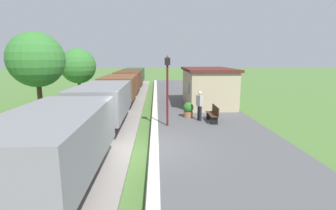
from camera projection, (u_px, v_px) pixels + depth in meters
ground_plane at (145, 153)px, 10.20m from camera, size 160.00×160.00×0.00m
platform_slab at (222, 149)px, 10.32m from camera, size 6.00×60.00×0.25m
platform_edge_stripe at (154, 147)px, 10.17m from camera, size 0.36×60.00×0.01m
track_ballast at (85, 153)px, 10.08m from camera, size 3.80×60.00×0.12m
rail_near at (103, 150)px, 10.08m from camera, size 0.07×60.00×0.14m
rail_far at (66, 150)px, 10.02m from camera, size 0.07×60.00×0.14m
freight_train at (120, 88)px, 20.00m from camera, size 2.50×32.60×2.12m
station_hut at (208, 87)px, 18.99m from camera, size 3.50×5.80×2.78m
bench_near_hut at (213, 114)px, 14.12m from camera, size 0.42×1.50×0.91m
bench_down_platform at (190, 91)px, 23.70m from camera, size 0.42×1.50×0.91m
person_waiting at (200, 105)px, 14.31m from camera, size 0.38×0.45×1.71m
potted_planter at (188, 109)px, 15.21m from camera, size 0.64×0.64×0.92m
lamp_post_near at (167, 78)px, 12.93m from camera, size 0.28×0.28×3.70m
tree_trackside_mid at (36, 60)px, 14.35m from camera, size 3.15×3.15×5.28m
tree_trackside_far at (78, 66)px, 22.59m from camera, size 3.15×3.15×4.64m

